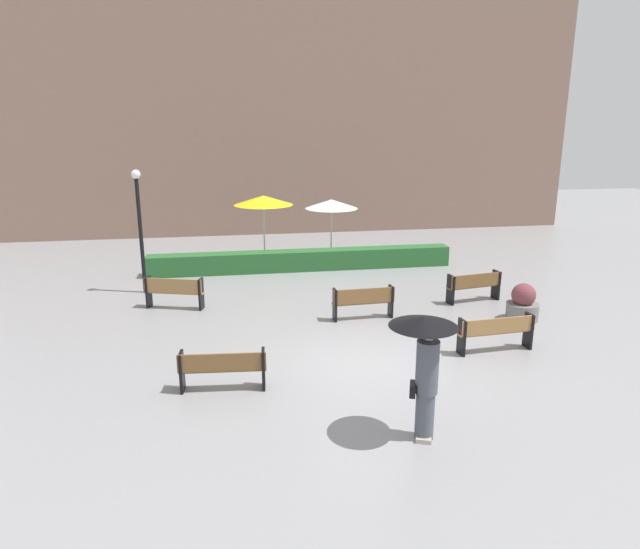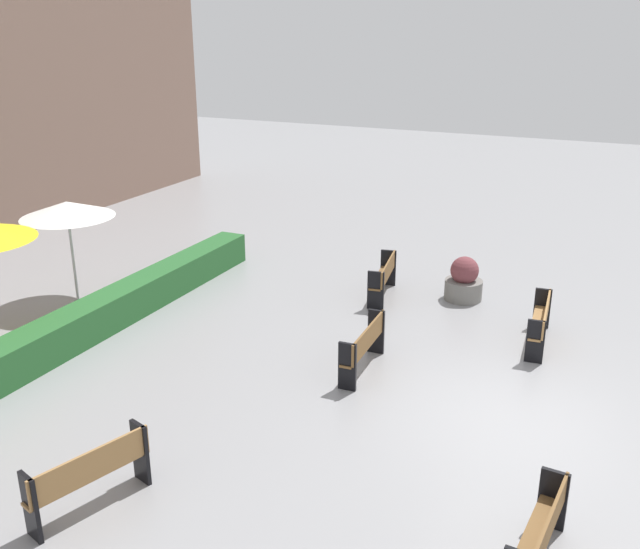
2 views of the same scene
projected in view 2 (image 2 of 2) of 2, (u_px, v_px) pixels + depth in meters
ground_plane at (515, 420)px, 11.41m from camera, size 60.00×60.00×0.00m
bench_far_left at (90, 474)px, 9.15m from camera, size 1.71×0.81×0.92m
bench_mid_center at (364, 344)px, 12.85m from camera, size 1.72×0.39×0.89m
bench_near_left at (541, 533)px, 8.16m from camera, size 1.76×0.50×0.83m
bench_near_right at (541, 320)px, 13.91m from camera, size 1.88×0.47×0.86m
bench_far_right at (384, 275)px, 16.33m from camera, size 1.73×0.64×0.88m
planter_pot at (464, 281)px, 16.21m from camera, size 0.86×0.86×1.02m
patio_umbrella_white at (67, 210)px, 15.59m from camera, size 2.05×2.05×2.32m
hedge_strip at (92, 320)px, 14.33m from camera, size 10.98×0.70×0.72m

